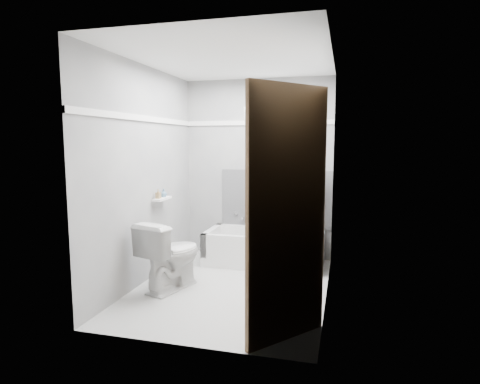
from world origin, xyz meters
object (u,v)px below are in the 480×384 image
(bathtub, at_px, (264,248))
(office_chair, at_px, (280,212))
(soap_bottle_a, at_px, (158,194))
(soap_bottle_b, at_px, (164,193))
(toilet, at_px, (171,255))
(door, at_px, (318,225))

(bathtub, bearing_deg, office_chair, 6.31)
(soap_bottle_a, distance_m, soap_bottle_b, 0.14)
(office_chair, height_order, toilet, office_chair)
(soap_bottle_a, height_order, soap_bottle_b, soap_bottle_a)
(bathtub, relative_size, soap_bottle_b, 14.66)
(soap_bottle_a, bearing_deg, toilet, -49.82)
(door, bearing_deg, toilet, 145.64)
(door, bearing_deg, office_chair, 105.25)
(office_chair, distance_m, toilet, 1.54)
(bathtub, distance_m, soap_bottle_b, 1.47)
(soap_bottle_a, bearing_deg, soap_bottle_b, 90.00)
(toilet, bearing_deg, door, 162.95)
(office_chair, xyz_separation_m, door, (0.61, -2.23, 0.31))
(office_chair, height_order, soap_bottle_a, office_chair)
(door, relative_size, soap_bottle_b, 19.55)
(soap_bottle_b, bearing_deg, office_chair, 25.28)
(door, xyz_separation_m, soap_bottle_b, (-1.92, 1.61, -0.04))
(bathtub, height_order, door, door)
(office_chair, xyz_separation_m, soap_bottle_a, (-1.31, -0.76, 0.28))
(door, height_order, soap_bottle_a, door)
(bathtub, bearing_deg, soap_bottle_a, -146.44)
(door, bearing_deg, bathtub, 110.10)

